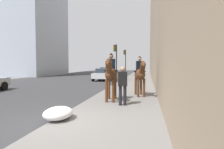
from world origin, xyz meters
TOP-DOWN VIEW (x-y plane):
  - sidewalk_slab at (0.00, -1.77)m, footprint 120.00×3.54m
  - glass_office_tower at (26.49, 18.00)m, footprint 12.00×10.00m
  - mounted_horse_near at (3.66, -1.25)m, footprint 2.15×0.65m
  - mounted_horse_far at (5.45, -2.59)m, footprint 2.13×0.87m
  - pedestrian_greeting at (2.73, -1.94)m, footprint 0.30×0.43m
  - car_near_lane at (17.10, 2.11)m, footprint 3.98×2.20m
  - car_mid_lane at (26.97, 3.81)m, footprint 4.47×2.19m
  - traffic_light_near_curb at (14.96, 0.34)m, footprint 0.20×0.44m
  - traffic_light_far_curb at (24.26, 0.38)m, footprint 0.20×0.44m
  - snow_pile_near at (0.18, -0.15)m, footprint 1.17×0.90m

SIDE VIEW (x-z plane):
  - sidewalk_slab at x=0.00m, z-range 0.00..0.12m
  - snow_pile_near at x=0.18m, z-range 0.12..0.52m
  - car_near_lane at x=17.10m, z-range 0.02..1.46m
  - car_mid_lane at x=26.97m, z-range 0.03..1.47m
  - pedestrian_greeting at x=2.73m, z-range 0.25..1.95m
  - mounted_horse_far at x=5.45m, z-range 0.24..2.52m
  - mounted_horse_near at x=3.66m, z-range 0.27..2.63m
  - traffic_light_near_curb at x=14.96m, z-range 0.68..4.73m
  - traffic_light_far_curb at x=24.26m, z-range 0.69..4.87m
  - glass_office_tower at x=26.49m, z-range 0.00..23.59m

